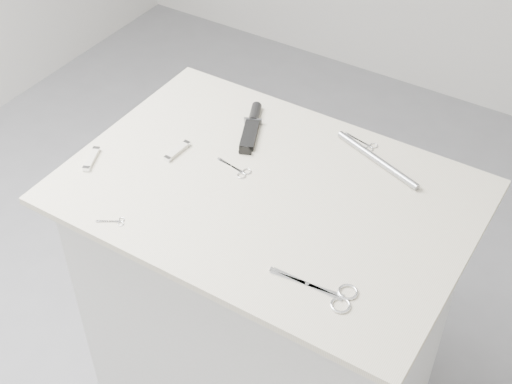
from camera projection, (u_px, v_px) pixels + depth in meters
The scene contains 10 objects.
plinth at pixel (266, 309), 2.07m from camera, with size 0.90×0.60×0.90m, color silver.
display_board at pixel (268, 192), 1.77m from camera, with size 1.00×0.70×0.02m, color beige.
large_shears at pixel (331, 293), 1.51m from camera, with size 0.19×0.08×0.01m.
embroidery_scissors_a at pixel (238, 170), 1.81m from camera, with size 0.10×0.04×0.00m.
embroidery_scissors_b at pixel (365, 144), 1.89m from camera, with size 0.10×0.05×0.00m.
tiny_scissors at pixel (114, 222), 1.67m from camera, with size 0.06×0.05×0.00m.
sheathed_knife at pixel (252, 125), 1.94m from camera, with size 0.11×0.19×0.03m.
pocket_knife_a at pixel (92, 159), 1.84m from camera, with size 0.05×0.09×0.01m.
pocket_knife_b at pixel (177, 151), 1.86m from camera, with size 0.02×0.09×0.01m.
metal_rail at pixel (377, 160), 1.83m from camera, with size 0.02×0.02×0.28m, color #97999F.
Camera 1 is at (0.67, -1.13, 2.09)m, focal length 50.00 mm.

